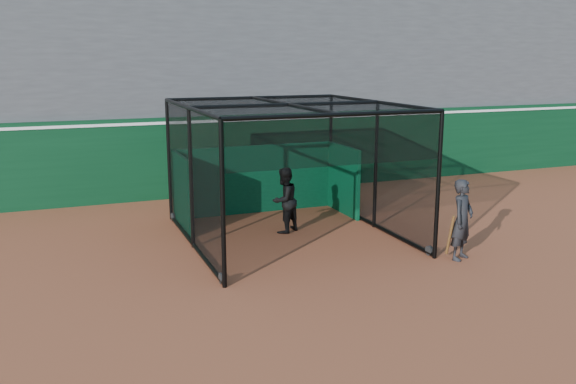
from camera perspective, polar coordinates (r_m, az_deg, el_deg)
name	(u,v)px	position (r m, az deg, el deg)	size (l,w,h in m)	color
ground	(320,284)	(11.88, 3.03, -8.61)	(120.00, 120.00, 0.00)	brown
outfield_wall	(210,154)	(19.38, -7.33, 3.52)	(50.00, 0.50, 2.50)	#09341A
grandstand	(182,52)	(22.83, -9.93, 12.82)	(50.00, 7.85, 8.95)	#4C4C4F
batting_cage	(289,172)	(14.53, 0.06, 1.86)	(4.81, 5.45, 3.19)	black
batter	(284,200)	(15.06, -0.36, -0.78)	(0.79, 0.62, 1.63)	black
on_deck_player	(462,220)	(13.55, 15.98, -2.53)	(0.76, 0.68, 1.75)	black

